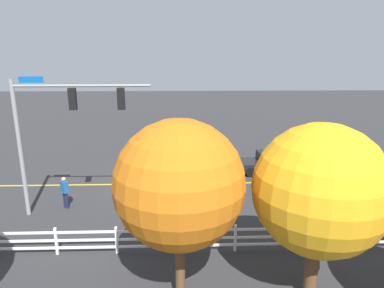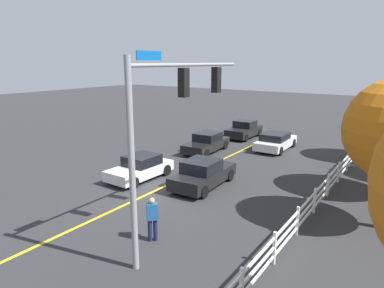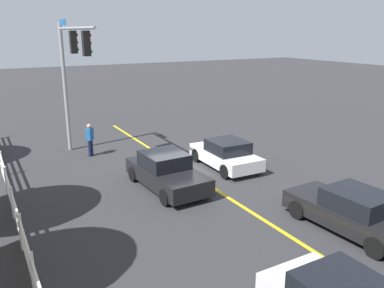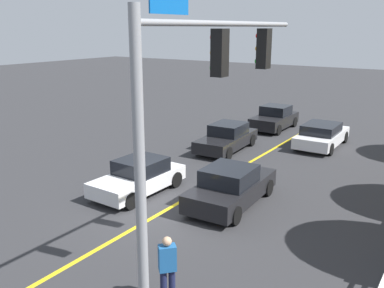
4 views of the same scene
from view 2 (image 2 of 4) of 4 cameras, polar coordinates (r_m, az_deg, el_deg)
name	(u,v)px [view 2 (image 2 of 4)]	position (r m, az deg, el deg)	size (l,w,h in m)	color
ground_plane	(156,190)	(17.90, -5.96, -7.65)	(120.00, 120.00, 0.00)	#2D2D30
lane_center_stripe	(199,170)	(20.92, 1.14, -4.40)	(28.00, 0.16, 0.01)	gold
signal_assembly	(170,115)	(11.49, -3.71, 4.90)	(6.37, 0.37, 6.77)	gray
car_0	(207,143)	(25.07, 2.43, 0.19)	(4.42, 2.05, 1.40)	black
car_1	(140,168)	(19.53, -8.58, -3.91)	(3.94, 1.94, 1.34)	silver
car_2	(203,174)	(18.17, 1.84, -4.97)	(4.37, 2.08, 1.47)	black
car_3	(276,141)	(26.41, 13.71, 0.45)	(4.35, 2.03, 1.29)	silver
car_4	(244,130)	(30.05, 8.64, 2.35)	(3.94, 1.90, 1.49)	black
pedestrian	(152,217)	(12.85, -6.61, -12.01)	(0.47, 0.46, 1.69)	#191E3F
white_rail_fence	(322,192)	(17.07, 20.75, -7.42)	(26.10, 0.10, 1.15)	white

